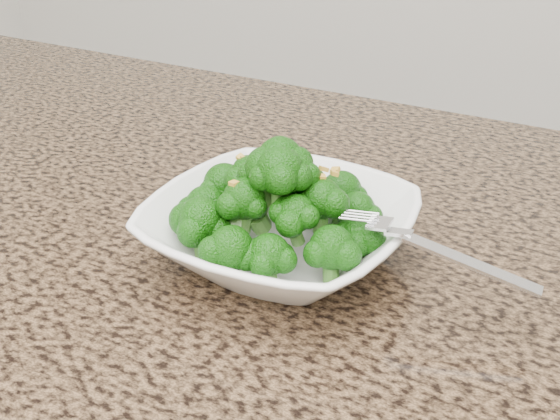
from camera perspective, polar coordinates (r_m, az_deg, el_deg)
The scene contains 5 objects.
granite_counter at distance 0.68m, azimuth -14.42°, elevation -4.26°, with size 1.64×1.04×0.03m, color brown.
bowl at distance 0.62m, azimuth 0.00°, elevation -1.78°, with size 0.23×0.23×0.06m, color white.
broccoli_pile at distance 0.59m, azimuth 0.00°, elevation 3.58°, with size 0.20×0.20×0.07m, color #135409, non-canonical shape.
garlic_topping at distance 0.58m, azimuth 0.00°, elevation 7.07°, with size 0.12×0.12×0.01m, color gold, non-canonical shape.
fork at distance 0.56m, azimuth 10.04°, elevation -1.92°, with size 0.18×0.03×0.01m, color silver, non-canonical shape.
Camera 1 is at (0.42, -0.11, 1.24)m, focal length 45.00 mm.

